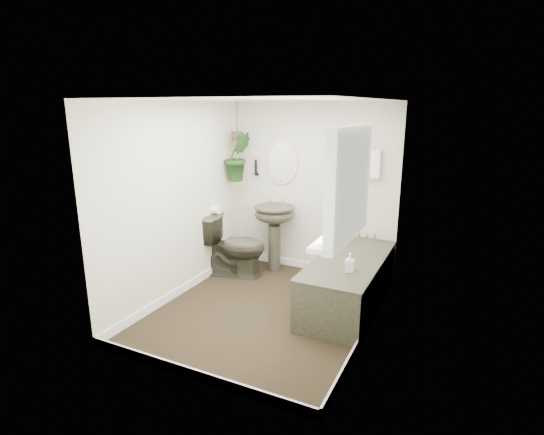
% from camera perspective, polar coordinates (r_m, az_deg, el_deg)
% --- Properties ---
extents(floor, '(2.30, 2.80, 0.02)m').
position_cam_1_polar(floor, '(4.92, -0.78, -12.43)').
color(floor, '#2C2417').
rests_on(floor, ground).
extents(ceiling, '(2.30, 2.80, 0.02)m').
position_cam_1_polar(ceiling, '(4.38, -0.89, 15.69)').
color(ceiling, white).
rests_on(ceiling, ground).
extents(wall_back, '(2.30, 0.02, 2.30)m').
position_cam_1_polar(wall_back, '(5.78, 5.49, 3.83)').
color(wall_back, silver).
rests_on(wall_back, ground).
extents(wall_front, '(2.30, 0.02, 2.30)m').
position_cam_1_polar(wall_front, '(3.36, -11.74, -4.45)').
color(wall_front, silver).
rests_on(wall_front, ground).
extents(wall_left, '(0.02, 2.80, 2.30)m').
position_cam_1_polar(wall_left, '(5.13, -12.50, 2.14)').
color(wall_left, silver).
rests_on(wall_left, ground).
extents(wall_right, '(0.02, 2.80, 2.30)m').
position_cam_1_polar(wall_right, '(4.14, 13.67, -0.93)').
color(wall_right, silver).
rests_on(wall_right, ground).
extents(skirting, '(2.30, 2.80, 0.10)m').
position_cam_1_polar(skirting, '(4.89, -0.78, -11.81)').
color(skirting, white).
rests_on(skirting, floor).
extents(bathtub, '(0.72, 1.72, 0.58)m').
position_cam_1_polar(bathtub, '(4.96, 10.25, -8.63)').
color(bathtub, '#323226').
rests_on(bathtub, floor).
extents(bath_screen, '(0.04, 0.72, 1.40)m').
position_cam_1_polar(bath_screen, '(5.21, 8.74, 3.99)').
color(bath_screen, silver).
rests_on(bath_screen, bathtub).
extents(shower_box, '(0.20, 0.10, 0.35)m').
position_cam_1_polar(shower_box, '(5.42, 13.33, 7.07)').
color(shower_box, white).
rests_on(shower_box, wall_back).
extents(oval_mirror, '(0.46, 0.03, 0.62)m').
position_cam_1_polar(oval_mirror, '(5.85, 1.34, 7.51)').
color(oval_mirror, beige).
rests_on(oval_mirror, wall_back).
extents(wall_sconce, '(0.04, 0.04, 0.22)m').
position_cam_1_polar(wall_sconce, '(6.03, -2.19, 6.76)').
color(wall_sconce, black).
rests_on(wall_sconce, wall_back).
extents(toilet_roll_holder, '(0.11, 0.11, 0.11)m').
position_cam_1_polar(toilet_roll_holder, '(5.70, -7.55, 1.04)').
color(toilet_roll_holder, white).
rests_on(toilet_roll_holder, wall_left).
extents(window_recess, '(0.08, 1.00, 0.90)m').
position_cam_1_polar(window_recess, '(3.38, 10.41, 4.48)').
color(window_recess, white).
rests_on(window_recess, wall_right).
extents(window_sill, '(0.18, 1.00, 0.04)m').
position_cam_1_polar(window_sill, '(3.49, 8.99, -2.21)').
color(window_sill, white).
rests_on(window_sill, wall_right).
extents(window_blinds, '(0.01, 0.86, 0.76)m').
position_cam_1_polar(window_blinds, '(3.39, 9.68, 4.55)').
color(window_blinds, white).
rests_on(window_blinds, wall_right).
extents(toilet, '(0.91, 0.65, 0.84)m').
position_cam_1_polar(toilet, '(5.74, -5.03, -3.77)').
color(toilet, '#323226').
rests_on(toilet, floor).
extents(pedestal_sink, '(0.64, 0.58, 0.93)m').
position_cam_1_polar(pedestal_sink, '(5.87, 0.32, -2.86)').
color(pedestal_sink, '#323226').
rests_on(pedestal_sink, floor).
extents(sill_plant, '(0.24, 0.22, 0.23)m').
position_cam_1_polar(sill_plant, '(3.73, 9.60, 0.98)').
color(sill_plant, black).
rests_on(sill_plant, window_sill).
extents(hanging_plant, '(0.47, 0.47, 0.66)m').
position_cam_1_polar(hanging_plant, '(5.83, -4.63, 8.17)').
color(hanging_plant, black).
rests_on(hanging_plant, ceiling).
extents(soap_bottle, '(0.10, 0.10, 0.20)m').
position_cam_1_polar(soap_bottle, '(4.46, 10.41, -5.97)').
color(soap_bottle, '#322F2F').
rests_on(soap_bottle, bathtub).
extents(hanging_pot, '(0.16, 0.16, 0.12)m').
position_cam_1_polar(hanging_pot, '(5.80, -4.68, 10.83)').
color(hanging_pot, '#3D312A').
rests_on(hanging_pot, ceiling).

